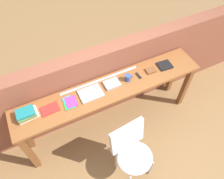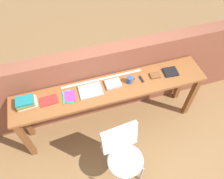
{
  "view_description": "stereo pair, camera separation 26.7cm",
  "coord_description": "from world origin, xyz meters",
  "px_view_note": "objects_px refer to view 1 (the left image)",
  "views": [
    {
      "loc": [
        -0.73,
        -1.23,
        3.03
      ],
      "look_at": [
        0.0,
        0.25,
        0.9
      ],
      "focal_mm": 35.0,
      "sensor_mm": 36.0,
      "label": 1
    },
    {
      "loc": [
        -0.48,
        -1.33,
        3.03
      ],
      "look_at": [
        0.0,
        0.25,
        0.9
      ],
      "focal_mm": 35.0,
      "sensor_mm": 36.0,
      "label": 2
    }
  ],
  "objects_px": {
    "chair_white_moulded": "(132,150)",
    "pamphlet_pile_colourful": "(70,103)",
    "mug": "(128,78)",
    "multitool_folded": "(139,76)",
    "book_open_centre": "(91,93)",
    "magazine_cycling": "(50,109)",
    "book_repair_rightmost": "(165,65)",
    "leather_journal_brown": "(151,70)",
    "book_stack_leftmost": "(26,114)"
  },
  "relations": [
    {
      "from": "chair_white_moulded",
      "to": "pamphlet_pile_colourful",
      "type": "bearing_deg",
      "value": 122.9
    },
    {
      "from": "mug",
      "to": "multitool_folded",
      "type": "distance_m",
      "value": 0.17
    },
    {
      "from": "pamphlet_pile_colourful",
      "to": "book_open_centre",
      "type": "distance_m",
      "value": 0.28
    },
    {
      "from": "magazine_cycling",
      "to": "book_repair_rightmost",
      "type": "xyz_separation_m",
      "value": [
        1.6,
        -0.0,
        0.0
      ]
    },
    {
      "from": "leather_journal_brown",
      "to": "book_open_centre",
      "type": "bearing_deg",
      "value": -175.62
    },
    {
      "from": "magazine_cycling",
      "to": "leather_journal_brown",
      "type": "relative_size",
      "value": 1.62
    },
    {
      "from": "book_stack_leftmost",
      "to": "book_repair_rightmost",
      "type": "relative_size",
      "value": 1.29
    },
    {
      "from": "magazine_cycling",
      "to": "book_stack_leftmost",
      "type": "bearing_deg",
      "value": 171.89
    },
    {
      "from": "mug",
      "to": "book_open_centre",
      "type": "bearing_deg",
      "value": 179.68
    },
    {
      "from": "book_repair_rightmost",
      "to": "pamphlet_pile_colourful",
      "type": "bearing_deg",
      "value": -175.15
    },
    {
      "from": "chair_white_moulded",
      "to": "book_stack_leftmost",
      "type": "distance_m",
      "value": 1.29
    },
    {
      "from": "chair_white_moulded",
      "to": "book_open_centre",
      "type": "height_order",
      "value": "book_open_centre"
    },
    {
      "from": "magazine_cycling",
      "to": "pamphlet_pile_colourful",
      "type": "bearing_deg",
      "value": -6.59
    },
    {
      "from": "pamphlet_pile_colourful",
      "to": "book_open_centre",
      "type": "relative_size",
      "value": 0.72
    },
    {
      "from": "mug",
      "to": "book_stack_leftmost",
      "type": "bearing_deg",
      "value": 178.81
    },
    {
      "from": "mug",
      "to": "leather_journal_brown",
      "type": "height_order",
      "value": "mug"
    },
    {
      "from": "book_stack_leftmost",
      "to": "leather_journal_brown",
      "type": "distance_m",
      "value": 1.64
    },
    {
      "from": "chair_white_moulded",
      "to": "mug",
      "type": "relative_size",
      "value": 8.1
    },
    {
      "from": "book_stack_leftmost",
      "to": "mug",
      "type": "relative_size",
      "value": 2.15
    },
    {
      "from": "book_stack_leftmost",
      "to": "multitool_folded",
      "type": "bearing_deg",
      "value": -1.19
    },
    {
      "from": "magazine_cycling",
      "to": "book_open_centre",
      "type": "height_order",
      "value": "book_open_centre"
    },
    {
      "from": "multitool_folded",
      "to": "pamphlet_pile_colourful",
      "type": "bearing_deg",
      "value": -179.46
    },
    {
      "from": "chair_white_moulded",
      "to": "pamphlet_pile_colourful",
      "type": "xyz_separation_m",
      "value": [
        -0.47,
        0.73,
        0.36
      ]
    },
    {
      "from": "book_stack_leftmost",
      "to": "book_repair_rightmost",
      "type": "bearing_deg",
      "value": -0.84
    },
    {
      "from": "leather_journal_brown",
      "to": "book_repair_rightmost",
      "type": "xyz_separation_m",
      "value": [
        0.22,
        -0.0,
        -0.0
      ]
    },
    {
      "from": "pamphlet_pile_colourful",
      "to": "book_repair_rightmost",
      "type": "distance_m",
      "value": 1.36
    },
    {
      "from": "book_stack_leftmost",
      "to": "magazine_cycling",
      "type": "xyz_separation_m",
      "value": [
        0.25,
        -0.02,
        -0.04
      ]
    },
    {
      "from": "pamphlet_pile_colourful",
      "to": "mug",
      "type": "distance_m",
      "value": 0.79
    },
    {
      "from": "magazine_cycling",
      "to": "book_repair_rightmost",
      "type": "relative_size",
      "value": 1.15
    },
    {
      "from": "pamphlet_pile_colourful",
      "to": "multitool_folded",
      "type": "height_order",
      "value": "multitool_folded"
    },
    {
      "from": "leather_journal_brown",
      "to": "book_stack_leftmost",
      "type": "bearing_deg",
      "value": -176.39
    },
    {
      "from": "chair_white_moulded",
      "to": "leather_journal_brown",
      "type": "height_order",
      "value": "leather_journal_brown"
    },
    {
      "from": "leather_journal_brown",
      "to": "multitool_folded",
      "type": "bearing_deg",
      "value": -174.21
    },
    {
      "from": "book_open_centre",
      "to": "book_repair_rightmost",
      "type": "bearing_deg",
      "value": -0.19
    },
    {
      "from": "chair_white_moulded",
      "to": "multitool_folded",
      "type": "height_order",
      "value": "multitool_folded"
    },
    {
      "from": "book_stack_leftmost",
      "to": "book_open_centre",
      "type": "relative_size",
      "value": 0.83
    },
    {
      "from": "chair_white_moulded",
      "to": "magazine_cycling",
      "type": "relative_size",
      "value": 4.24
    },
    {
      "from": "book_repair_rightmost",
      "to": "mug",
      "type": "bearing_deg",
      "value": -175.71
    },
    {
      "from": "chair_white_moulded",
      "to": "book_stack_leftmost",
      "type": "bearing_deg",
      "value": 141.51
    },
    {
      "from": "magazine_cycling",
      "to": "leather_journal_brown",
      "type": "bearing_deg",
      "value": -2.95
    },
    {
      "from": "book_repair_rightmost",
      "to": "magazine_cycling",
      "type": "bearing_deg",
      "value": -175.78
    },
    {
      "from": "chair_white_moulded",
      "to": "book_open_centre",
      "type": "distance_m",
      "value": 0.85
    },
    {
      "from": "pamphlet_pile_colourful",
      "to": "mug",
      "type": "xyz_separation_m",
      "value": [
        0.79,
        0.01,
        0.04
      ]
    },
    {
      "from": "book_open_centre",
      "to": "mug",
      "type": "xyz_separation_m",
      "value": [
        0.51,
        -0.0,
        0.04
      ]
    },
    {
      "from": "book_stack_leftmost",
      "to": "leather_journal_brown",
      "type": "height_order",
      "value": "book_stack_leftmost"
    },
    {
      "from": "mug",
      "to": "chair_white_moulded",
      "type": "bearing_deg",
      "value": -113.43
    },
    {
      "from": "mug",
      "to": "multitool_folded",
      "type": "bearing_deg",
      "value": -1.21
    },
    {
      "from": "mug",
      "to": "pamphlet_pile_colourful",
      "type": "bearing_deg",
      "value": -179.1
    },
    {
      "from": "book_stack_leftmost",
      "to": "leather_journal_brown",
      "type": "xyz_separation_m",
      "value": [
        1.64,
        -0.03,
        -0.04
      ]
    },
    {
      "from": "book_stack_leftmost",
      "to": "magazine_cycling",
      "type": "distance_m",
      "value": 0.26
    }
  ]
}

